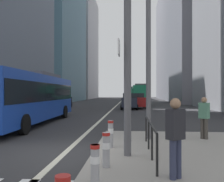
# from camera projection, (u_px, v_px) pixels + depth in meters

# --- Properties ---
(ground_plane) EXTENTS (160.00, 160.00, 0.00)m
(ground_plane) POSITION_uv_depth(u_px,v_px,m) (112.00, 110.00, 28.02)
(ground_plane) COLOR #303033
(lane_centre_line) EXTENTS (0.20, 80.00, 0.01)m
(lane_centre_line) POSITION_uv_depth(u_px,v_px,m) (117.00, 105.00, 37.99)
(lane_centre_line) COLOR beige
(lane_centre_line) RESTS_ON ground
(office_tower_left_mid) EXTENTS (11.80, 23.51, 42.82)m
(office_tower_left_mid) POSITION_uv_depth(u_px,v_px,m) (51.00, 8.00, 56.04)
(office_tower_left_mid) COLOR slate
(office_tower_left_mid) RESTS_ON ground
(office_tower_left_far) EXTENTS (11.77, 22.98, 34.41)m
(office_tower_left_far) POSITION_uv_depth(u_px,v_px,m) (77.00, 48.00, 82.37)
(office_tower_left_far) COLOR #9E9EA3
(office_tower_left_far) RESTS_ON ground
(office_tower_right_far) EXTENTS (11.51, 23.73, 32.63)m
(office_tower_right_far) POSITION_uv_depth(u_px,v_px,m) (179.00, 46.00, 74.67)
(office_tower_right_far) COLOR gray
(office_tower_right_far) RESTS_ON ground
(city_bus_blue_oncoming) EXTENTS (2.86, 12.00, 3.40)m
(city_bus_blue_oncoming) POSITION_uv_depth(u_px,v_px,m) (31.00, 96.00, 15.66)
(city_bus_blue_oncoming) COLOR #14389E
(city_bus_blue_oncoming) RESTS_ON ground
(city_bus_red_receding) EXTENTS (2.71, 11.80, 3.40)m
(city_bus_red_receding) POSITION_uv_depth(u_px,v_px,m) (140.00, 94.00, 41.42)
(city_bus_red_receding) COLOR #198456
(city_bus_red_receding) RESTS_ON ground
(city_bus_red_distant) EXTENTS (2.85, 10.97, 3.40)m
(city_bus_red_distant) POSITION_uv_depth(u_px,v_px,m) (133.00, 93.00, 60.08)
(city_bus_red_distant) COLOR #198456
(city_bus_red_distant) RESTS_ON ground
(car_oncoming_mid) EXTENTS (2.13, 4.41, 1.94)m
(car_oncoming_mid) POSITION_uv_depth(u_px,v_px,m) (61.00, 100.00, 32.53)
(car_oncoming_mid) COLOR black
(car_oncoming_mid) RESTS_ON ground
(car_receding_near) EXTENTS (2.17, 4.23, 1.94)m
(car_receding_near) POSITION_uv_depth(u_px,v_px,m) (137.00, 101.00, 30.82)
(car_receding_near) COLOR maroon
(car_receding_near) RESTS_ON ground
(car_receding_far) EXTENTS (2.07, 4.10, 1.94)m
(car_receding_far) POSITION_uv_depth(u_px,v_px,m) (130.00, 101.00, 29.44)
(car_receding_far) COLOR #232838
(car_receding_far) RESTS_ON ground
(traffic_signal_gantry) EXTENTS (7.12, 0.65, 6.00)m
(traffic_signal_gantry) POSITION_uv_depth(u_px,v_px,m) (49.00, 23.00, 7.49)
(traffic_signal_gantry) COLOR #515156
(traffic_signal_gantry) RESTS_ON median_island
(street_lamp_post) EXTENTS (5.50, 0.32, 8.00)m
(street_lamp_post) POSITION_uv_depth(u_px,v_px,m) (148.00, 13.00, 9.93)
(street_lamp_post) COLOR #56565B
(street_lamp_post) RESTS_ON median_island
(bollard_left) EXTENTS (0.20, 0.20, 0.82)m
(bollard_left) POSITION_uv_depth(u_px,v_px,m) (95.00, 162.00, 5.01)
(bollard_left) COLOR #99999E
(bollard_left) RESTS_ON median_island
(bollard_right) EXTENTS (0.20, 0.20, 0.87)m
(bollard_right) POSITION_uv_depth(u_px,v_px,m) (106.00, 148.00, 6.16)
(bollard_right) COLOR #99999E
(bollard_right) RESTS_ON median_island
(bollard_back) EXTENTS (0.20, 0.20, 0.92)m
(bollard_back) POSITION_uv_depth(u_px,v_px,m) (111.00, 133.00, 8.35)
(bollard_back) COLOR #99999E
(bollard_back) RESTS_ON median_island
(pedestrian_railing) EXTENTS (0.06, 3.98, 0.98)m
(pedestrian_railing) POSITION_uv_depth(u_px,v_px,m) (150.00, 131.00, 7.45)
(pedestrian_railing) COLOR black
(pedestrian_railing) RESTS_ON median_island
(pedestrian_waiting) EXTENTS (0.45, 0.42, 1.76)m
(pedestrian_waiting) POSITION_uv_depth(u_px,v_px,m) (175.00, 134.00, 5.34)
(pedestrian_waiting) COLOR #2D334C
(pedestrian_waiting) RESTS_ON median_island
(pedestrian_walking) EXTENTS (0.44, 0.43, 1.70)m
(pedestrian_walking) POSITION_uv_depth(u_px,v_px,m) (204.00, 116.00, 9.91)
(pedestrian_walking) COLOR #423D38
(pedestrian_walking) RESTS_ON median_island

